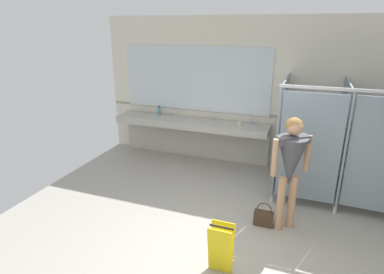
# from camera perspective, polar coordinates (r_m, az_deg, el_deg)

# --- Properties ---
(ground_plane) EXTENTS (6.74, 6.52, 0.10)m
(ground_plane) POSITION_cam_1_polar(r_m,az_deg,el_deg) (4.47, 4.60, -19.79)
(ground_plane) COLOR #9E998E
(wall_back) EXTENTS (6.74, 0.12, 2.94)m
(wall_back) POSITION_cam_1_polar(r_m,az_deg,el_deg) (6.57, 12.31, 7.50)
(wall_back) COLOR beige
(wall_back) RESTS_ON ground_plane
(wall_back_tile_band) EXTENTS (6.74, 0.01, 0.06)m
(wall_back_tile_band) POSITION_cam_1_polar(r_m,az_deg,el_deg) (6.61, 11.97, 3.82)
(wall_back_tile_band) COLOR #9E937F
(wall_back_tile_band) RESTS_ON wall_back
(vanity_counter) EXTENTS (3.25, 0.56, 1.00)m
(vanity_counter) POSITION_cam_1_polar(r_m,az_deg,el_deg) (6.85, -0.06, 1.30)
(vanity_counter) COLOR #B2ADA3
(vanity_counter) RESTS_ON ground_plane
(mirror_panel) EXTENTS (3.15, 0.02, 1.33)m
(mirror_panel) POSITION_cam_1_polar(r_m,az_deg,el_deg) (6.79, 0.53, 10.27)
(mirror_panel) COLOR silver
(mirror_panel) RESTS_ON wall_back
(bathroom_stalls) EXTENTS (1.99, 1.54, 1.95)m
(bathroom_stalls) POSITION_cam_1_polar(r_m,az_deg,el_deg) (5.64, 25.07, -0.59)
(bathroom_stalls) COLOR gray
(bathroom_stalls) RESTS_ON ground_plane
(person_standing) EXTENTS (0.56, 0.56, 1.64)m
(person_standing) POSITION_cam_1_polar(r_m,az_deg,el_deg) (4.51, 17.09, -4.12)
(person_standing) COLOR tan
(person_standing) RESTS_ON ground_plane
(handbag) EXTENTS (0.28, 0.11, 0.37)m
(handbag) POSITION_cam_1_polar(r_m,az_deg,el_deg) (4.90, 12.57, -13.78)
(handbag) COLOR #3F2D1E
(handbag) RESTS_ON ground_plane
(soap_dispenser) EXTENTS (0.07, 0.07, 0.20)m
(soap_dispenser) POSITION_cam_1_polar(r_m,az_deg,el_deg) (7.14, -5.84, 4.63)
(soap_dispenser) COLOR teal
(soap_dispenser) RESTS_ON vanity_counter
(paper_cup) EXTENTS (0.07, 0.07, 0.10)m
(paper_cup) POSITION_cam_1_polar(r_m,az_deg,el_deg) (6.35, 8.48, 2.31)
(paper_cup) COLOR beige
(paper_cup) RESTS_ON vanity_counter
(wet_floor_sign) EXTENTS (0.28, 0.19, 0.62)m
(wet_floor_sign) POSITION_cam_1_polar(r_m,az_deg,el_deg) (3.94, 5.11, -19.03)
(wet_floor_sign) COLOR yellow
(wet_floor_sign) RESTS_ON ground_plane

